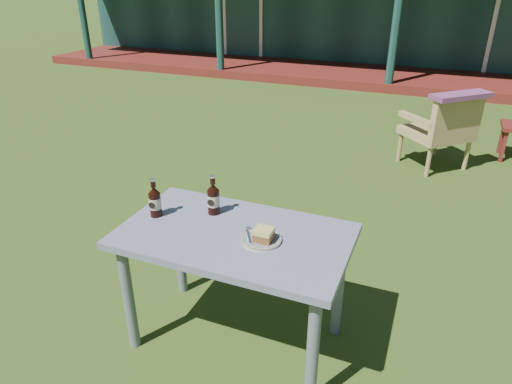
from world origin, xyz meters
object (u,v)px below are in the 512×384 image
at_px(cafe_table, 235,249).
at_px(cake_slice, 264,234).
at_px(cola_bottle_far, 155,201).
at_px(armchair_left, 442,128).
at_px(plate, 261,240).
at_px(cola_bottle_near, 213,198).

relative_size(cafe_table, cake_slice, 13.04).
bearing_deg(cafe_table, cola_bottle_far, 179.51).
relative_size(cafe_table, armchair_left, 1.46).
xyz_separation_m(plate, cola_bottle_far, (-0.64, 0.02, 0.08)).
bearing_deg(cola_bottle_far, plate, -2.21).
xyz_separation_m(cafe_table, armchair_left, (0.95, 3.14, -0.16)).
relative_size(plate, cola_bottle_far, 0.91).
relative_size(plate, cola_bottle_near, 0.88).
bearing_deg(cola_bottle_near, cake_slice, -25.59).
height_order(cafe_table, cake_slice, cake_slice).
xyz_separation_m(cafe_table, cola_bottle_far, (-0.48, 0.00, 0.19)).
bearing_deg(cafe_table, plate, -7.31).
height_order(plate, armchair_left, armchair_left).
relative_size(cafe_table, cola_bottle_near, 5.20).
bearing_deg(plate, cola_bottle_near, 154.23).
relative_size(plate, armchair_left, 0.25).
distance_m(cola_bottle_near, armchair_left, 3.22).
bearing_deg(armchair_left, cafe_table, -106.81).
bearing_deg(armchair_left, cola_bottle_near, -110.90).
height_order(plate, cola_bottle_far, cola_bottle_far).
distance_m(cafe_table, cola_bottle_far, 0.51).
bearing_deg(cola_bottle_far, armchair_left, 65.56).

